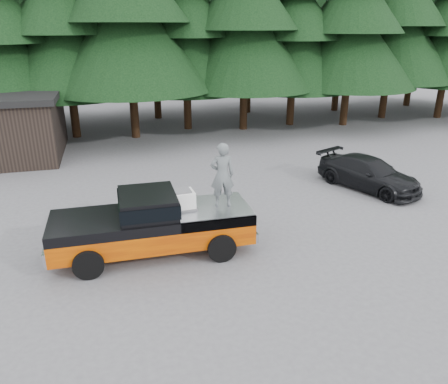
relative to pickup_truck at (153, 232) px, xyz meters
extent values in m
plane|color=#515153|center=(1.48, 0.28, -0.67)|extent=(120.00, 120.00, 0.00)
cube|color=black|center=(-0.10, 0.00, 0.96)|extent=(1.66, 1.90, 0.59)
cube|color=white|center=(0.89, 0.04, 0.92)|extent=(0.80, 0.68, 0.52)
imported|color=#575E5E|center=(2.12, -0.05, 1.64)|extent=(0.75, 0.53, 1.95)
imported|color=black|center=(9.28, 3.31, -0.01)|extent=(3.47, 4.83, 1.30)
camera|label=1|loc=(-0.90, -11.83, 5.79)|focal=35.00mm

